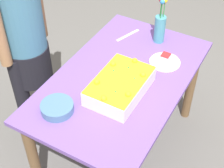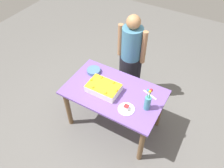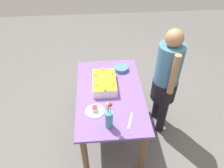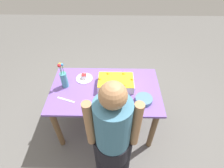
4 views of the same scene
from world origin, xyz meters
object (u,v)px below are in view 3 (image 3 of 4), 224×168
sheet_cake (104,83)px  serving_plate_with_slice (95,110)px  cake_knife (130,120)px  fruit_bowl (121,68)px  person_standing (166,77)px  flower_vase (109,118)px

sheet_cake → serving_plate_with_slice: sheet_cake is taller
cake_knife → fruit_bowl: 0.88m
person_standing → fruit_bowl: bearing=-33.5°
cake_knife → flower_vase: bearing=-58.4°
fruit_bowl → person_standing: 0.62m
cake_knife → flower_vase: 0.26m
sheet_cake → flower_vase: 0.62m
cake_knife → fruit_bowl: fruit_bowl is taller
flower_vase → person_standing: 0.95m
person_standing → cake_knife: bearing=46.4°
serving_plate_with_slice → flower_vase: bearing=-146.5°
sheet_cake → fruit_bowl: bearing=-37.4°
cake_knife → person_standing: size_ratio=0.15×
serving_plate_with_slice → fruit_bowl: bearing=-27.0°
sheet_cake → serving_plate_with_slice: 0.42m
sheet_cake → fruit_bowl: 0.40m
flower_vase → sheet_cake: bearing=1.3°
fruit_bowl → cake_knife: bearing=179.9°
flower_vase → person_standing: size_ratio=0.23×
fruit_bowl → sheet_cake: bearing=142.6°
serving_plate_with_slice → person_standing: person_standing is taller
sheet_cake → fruit_bowl: sheet_cake is taller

